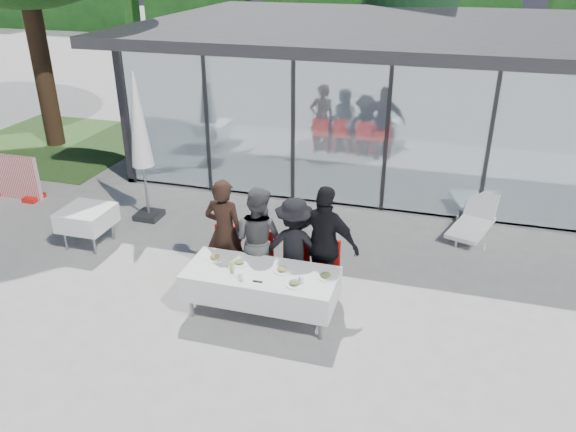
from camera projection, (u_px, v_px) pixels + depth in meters
The scene contains 24 objects.
ground at pixel (279, 309), 8.69m from camera, with size 90.00×90.00×0.00m, color gray.
pavilion at pixel (447, 74), 14.33m from camera, with size 14.80×8.80×3.44m.
treeline at pixel (387, 3), 32.51m from camera, with size 62.50×2.00×4.40m.
dining_table at pixel (261, 284), 8.35m from camera, with size 2.26×0.96×0.75m.
diner_a at pixel (225, 232), 9.03m from camera, with size 0.67×0.67×1.83m, color black.
diner_chair_a at pixel (226, 252), 9.21m from camera, with size 0.44×0.44×0.97m.
diner_b at pixel (258, 239), 8.91m from camera, with size 0.86×0.86×1.76m, color #4E4E4E.
diner_chair_b at pixel (259, 257), 9.07m from camera, with size 0.44×0.44×0.97m.
diner_c at pixel (294, 247), 8.78m from camera, with size 1.06×1.06×1.65m, color black.
diner_chair_c at pixel (295, 262), 8.92m from camera, with size 0.44×0.44×0.97m.
diner_d at pixel (325, 244), 8.60m from camera, with size 1.11×1.11×1.90m, color black.
diner_chair_d at pixel (325, 267), 8.80m from camera, with size 0.44×0.44×0.97m.
plate_a at pixel (215, 257), 8.59m from camera, with size 0.27×0.27×0.07m.
plate_b at pixel (239, 263), 8.45m from camera, with size 0.27×0.27×0.07m.
plate_c at pixel (282, 270), 8.26m from camera, with size 0.27×0.27×0.07m.
plate_d at pixel (326, 276), 8.11m from camera, with size 0.27×0.27×0.07m.
plate_extra at pixel (294, 283), 7.92m from camera, with size 0.27×0.27×0.07m.
juice_bottle at pixel (232, 266), 8.25m from camera, with size 0.06×0.06×0.16m, color #92C251.
drinking_glasses at pixel (271, 278), 8.01m from camera, with size 0.92×0.23×0.10m.
folded_eyeglasses at pixel (258, 282), 8.00m from camera, with size 0.14×0.03×0.01m, color black.
spare_table_left at pixel (87, 218), 10.35m from camera, with size 0.86×0.86×0.74m.
market_umbrella at pixel (139, 129), 10.81m from camera, with size 0.50×0.50×3.00m.
lounger at pixel (474, 221), 10.93m from camera, with size 0.98×1.45×0.72m.
grass_patch at pixel (57, 144), 16.02m from camera, with size 5.00×5.00×0.02m, color #385926.
Camera 1 is at (2.14, -6.89, 5.05)m, focal length 35.00 mm.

